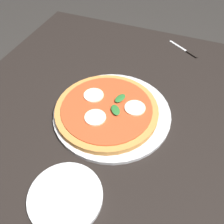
{
  "coord_description": "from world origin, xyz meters",
  "views": [
    {
      "loc": [
        0.43,
        0.16,
        1.33
      ],
      "look_at": [
        -0.07,
        -0.03,
        0.75
      ],
      "focal_mm": 39.81,
      "sensor_mm": 36.0,
      "label": 1
    }
  ],
  "objects_px": {
    "pizza": "(107,110)",
    "knife": "(187,51)",
    "dining_table": "(114,150)",
    "plate_white": "(65,197)",
    "serving_tray": "(112,113)"
  },
  "relations": [
    {
      "from": "plate_white",
      "to": "dining_table",
      "type": "bearing_deg",
      "value": 170.79
    },
    {
      "from": "plate_white",
      "to": "knife",
      "type": "xyz_separation_m",
      "value": [
        -0.74,
        0.16,
        -0.0
      ]
    },
    {
      "from": "pizza",
      "to": "plate_white",
      "type": "distance_m",
      "value": 0.29
    },
    {
      "from": "serving_tray",
      "to": "knife",
      "type": "height_order",
      "value": "serving_tray"
    },
    {
      "from": "serving_tray",
      "to": "knife",
      "type": "bearing_deg",
      "value": 159.99
    },
    {
      "from": "knife",
      "to": "plate_white",
      "type": "bearing_deg",
      "value": -12.51
    },
    {
      "from": "dining_table",
      "to": "plate_white",
      "type": "height_order",
      "value": "plate_white"
    },
    {
      "from": "dining_table",
      "to": "knife",
      "type": "distance_m",
      "value": 0.53
    },
    {
      "from": "pizza",
      "to": "plate_white",
      "type": "xyz_separation_m",
      "value": [
        0.29,
        0.01,
        -0.02
      ]
    },
    {
      "from": "dining_table",
      "to": "knife",
      "type": "relative_size",
      "value": 9.35
    },
    {
      "from": "pizza",
      "to": "knife",
      "type": "bearing_deg",
      "value": 158.71
    },
    {
      "from": "serving_tray",
      "to": "plate_white",
      "type": "relative_size",
      "value": 2.03
    },
    {
      "from": "dining_table",
      "to": "serving_tray",
      "type": "bearing_deg",
      "value": -153.84
    },
    {
      "from": "serving_tray",
      "to": "plate_white",
      "type": "height_order",
      "value": "plate_white"
    },
    {
      "from": "pizza",
      "to": "plate_white",
      "type": "relative_size",
      "value": 1.77
    }
  ]
}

